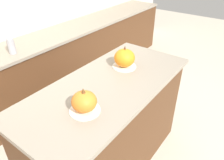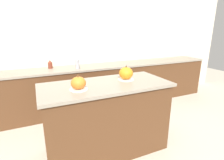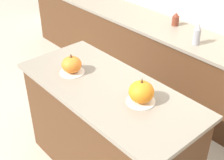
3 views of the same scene
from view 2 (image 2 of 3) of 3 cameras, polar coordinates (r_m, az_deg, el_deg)
ground_plane at (r=2.61m, az=-1.74°, el=-21.48°), size 12.00×12.00×0.00m
wall_back at (r=3.71m, az=-12.11°, el=10.56°), size 8.00×0.06×2.50m
kitchen_island at (r=2.35m, az=-1.84°, el=-12.25°), size 1.61×0.72×0.95m
back_counter at (r=3.56m, az=-10.20°, el=-2.87°), size 6.00×0.60×0.89m
pumpkin_cake_left at (r=1.96m, az=-10.92°, el=-1.09°), size 0.21×0.21×0.18m
pumpkin_cake_right at (r=2.32m, az=4.59°, el=2.10°), size 0.22×0.22×0.21m
bottle_tall at (r=3.30m, az=-11.26°, el=5.61°), size 0.08×0.08×0.24m
bottle_short at (r=3.47m, az=-19.55°, el=4.81°), size 0.08×0.08×0.16m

